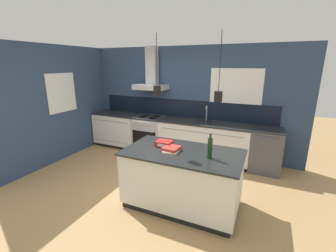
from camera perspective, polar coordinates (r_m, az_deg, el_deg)
The scene contains 11 objects.
ground_plane at distance 4.28m, azimuth -6.53°, elevation -15.39°, with size 16.00×16.00×0.00m, color tan.
wall_back at distance 5.56m, azimuth 3.25°, elevation 6.86°, with size 5.60×2.31×2.60m.
wall_left at distance 5.86m, azimuth -24.30°, elevation 5.47°, with size 0.08×3.80×2.60m.
counter_run_left at distance 6.30m, azimuth -12.52°, elevation -0.79°, with size 1.26×0.64×0.91m.
counter_run_sink at distance 5.28m, azimuth 8.96°, elevation -3.79°, with size 2.09×0.64×1.26m.
oven_range at distance 5.77m, azimuth -4.60°, elevation -2.01°, with size 0.73×0.66×0.91m.
dishwasher at distance 5.13m, azimuth 23.60°, elevation -5.62°, with size 0.61×0.65×0.91m.
kitchen_island at distance 3.62m, azimuth 3.62°, elevation -13.12°, with size 1.78×0.99×0.91m.
bottle_on_island at distance 3.19m, azimuth 10.59°, elevation -5.46°, with size 0.07×0.07×0.36m.
book_stack at distance 3.42m, azimuth 0.93°, elevation -5.88°, with size 0.26×0.30×0.07m.
red_supply_box at distance 3.61m, azimuth -0.98°, elevation -4.48°, with size 0.25×0.20×0.09m.
Camera 1 is at (1.92, -3.13, 2.19)m, focal length 24.00 mm.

